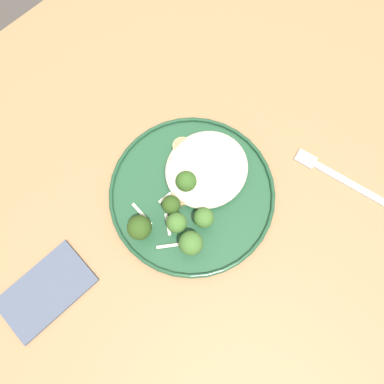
% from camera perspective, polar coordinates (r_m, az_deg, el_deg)
% --- Properties ---
extents(ground, '(6.00, 6.00, 0.00)m').
position_cam_1_polar(ground, '(1.42, 0.25, -7.47)').
color(ground, '#47423D').
extents(wooden_dining_table, '(1.40, 1.00, 0.74)m').
position_cam_1_polar(wooden_dining_table, '(0.77, 0.45, -0.02)').
color(wooden_dining_table, '#9E754C').
rests_on(wooden_dining_table, ground).
extents(dinner_plate, '(0.29, 0.29, 0.02)m').
position_cam_1_polar(dinner_plate, '(0.68, 0.00, -0.27)').
color(dinner_plate, '#235133').
rests_on(dinner_plate, wooden_dining_table).
extents(noodle_bed, '(0.15, 0.14, 0.03)m').
position_cam_1_polar(noodle_bed, '(0.68, 2.15, 3.39)').
color(noodle_bed, beige).
rests_on(noodle_bed, dinner_plate).
extents(seared_scallop_tilted_round, '(0.03, 0.03, 0.01)m').
position_cam_1_polar(seared_scallop_tilted_round, '(0.67, 0.44, 0.96)').
color(seared_scallop_tilted_round, '#DBB77A').
rests_on(seared_scallop_tilted_round, dinner_plate).
extents(seared_scallop_left_edge, '(0.03, 0.03, 0.02)m').
position_cam_1_polar(seared_scallop_left_edge, '(0.69, 1.97, 6.15)').
color(seared_scallop_left_edge, '#E5C689').
rests_on(seared_scallop_left_edge, dinner_plate).
extents(seared_scallop_right_edge, '(0.03, 0.03, 0.01)m').
position_cam_1_polar(seared_scallop_right_edge, '(0.68, 2.60, 3.02)').
color(seared_scallop_right_edge, beige).
rests_on(seared_scallop_right_edge, dinner_plate).
extents(seared_scallop_center_golden, '(0.03, 0.03, 0.01)m').
position_cam_1_polar(seared_scallop_center_golden, '(0.67, -1.67, -0.75)').
color(seared_scallop_center_golden, '#DBB77A').
rests_on(seared_scallop_center_golden, dinner_plate).
extents(seared_scallop_front_small, '(0.03, 0.03, 0.02)m').
position_cam_1_polar(seared_scallop_front_small, '(0.68, 0.56, 4.38)').
color(seared_scallop_front_small, '#DBB77A').
rests_on(seared_scallop_front_small, dinner_plate).
extents(seared_scallop_on_noodles, '(0.03, 0.03, 0.02)m').
position_cam_1_polar(seared_scallop_on_noodles, '(0.70, -1.43, 6.56)').
color(seared_scallop_on_noodles, '#E5C689').
rests_on(seared_scallop_on_noodles, dinner_plate).
extents(seared_scallop_rear_pale, '(0.02, 0.02, 0.02)m').
position_cam_1_polar(seared_scallop_rear_pale, '(0.69, -2.46, 4.39)').
color(seared_scallop_rear_pale, '#DBB77A').
rests_on(seared_scallop_rear_pale, dinner_plate).
extents(broccoli_floret_tall_stalk, '(0.03, 0.03, 0.05)m').
position_cam_1_polar(broccoli_floret_tall_stalk, '(0.64, -3.05, -1.92)').
color(broccoli_floret_tall_stalk, '#7A994C').
rests_on(broccoli_floret_tall_stalk, dinner_plate).
extents(broccoli_floret_right_tilted, '(0.03, 0.03, 0.05)m').
position_cam_1_polar(broccoli_floret_right_tilted, '(0.63, -2.26, -4.57)').
color(broccoli_floret_right_tilted, '#7A994C').
rests_on(broccoli_floret_right_tilted, dinner_plate).
extents(broccoli_floret_center_pile, '(0.04, 0.04, 0.05)m').
position_cam_1_polar(broccoli_floret_center_pile, '(0.66, -0.73, 1.42)').
color(broccoli_floret_center_pile, '#7A994C').
rests_on(broccoli_floret_center_pile, dinner_plate).
extents(broccoli_floret_small_sprig, '(0.03, 0.03, 0.05)m').
position_cam_1_polar(broccoli_floret_small_sprig, '(0.64, 1.72, -3.82)').
color(broccoli_floret_small_sprig, '#89A356').
rests_on(broccoli_floret_small_sprig, dinner_plate).
extents(broccoli_floret_beside_noodles, '(0.04, 0.04, 0.06)m').
position_cam_1_polar(broccoli_floret_beside_noodles, '(0.63, -7.69, -5.20)').
color(broccoli_floret_beside_noodles, '#89A356').
rests_on(broccoli_floret_beside_noodles, dinner_plate).
extents(broccoli_floret_split_head, '(0.04, 0.04, 0.06)m').
position_cam_1_polar(broccoli_floret_split_head, '(0.62, -0.16, -7.50)').
color(broccoli_floret_split_head, '#7A994C').
rests_on(broccoli_floret_split_head, dinner_plate).
extents(onion_sliver_curled_piece, '(0.05, 0.01, 0.00)m').
position_cam_1_polar(onion_sliver_curled_piece, '(0.68, -3.20, -0.24)').
color(onion_sliver_curled_piece, silver).
rests_on(onion_sliver_curled_piece, dinner_plate).
extents(onion_sliver_short_strip, '(0.01, 0.05, 0.00)m').
position_cam_1_polar(onion_sliver_short_strip, '(0.67, -7.32, -3.24)').
color(onion_sliver_short_strip, silver).
rests_on(onion_sliver_short_strip, dinner_plate).
extents(onion_sliver_pale_crescent, '(0.02, 0.03, 0.00)m').
position_cam_1_polar(onion_sliver_pale_crescent, '(0.66, -3.56, -4.76)').
color(onion_sliver_pale_crescent, silver).
rests_on(onion_sliver_pale_crescent, dinner_plate).
extents(onion_sliver_long_sliver, '(0.04, 0.03, 0.00)m').
position_cam_1_polar(onion_sliver_long_sliver, '(0.66, -3.39, -7.86)').
color(onion_sliver_long_sliver, silver).
rests_on(onion_sliver_long_sliver, dinner_plate).
extents(dinner_fork, '(0.06, 0.18, 0.00)m').
position_cam_1_polar(dinner_fork, '(0.74, 20.72, 1.98)').
color(dinner_fork, silver).
rests_on(dinner_fork, wooden_dining_table).
extents(folded_napkin, '(0.15, 0.09, 0.01)m').
position_cam_1_polar(folded_napkin, '(0.70, -20.54, -13.42)').
color(folded_napkin, '#4C566B').
rests_on(folded_napkin, wooden_dining_table).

